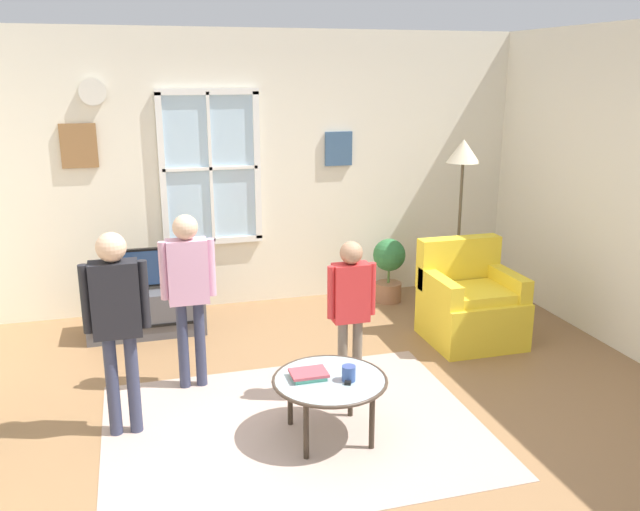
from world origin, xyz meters
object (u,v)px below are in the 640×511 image
object	(u,v)px
television	(143,268)
person_red_shirt	(351,302)
person_pink_shirt	(188,281)
person_black_shirt	(117,311)
potted_plant_by_window	(389,265)
tv_stand	(146,311)
floor_lamp	(463,168)
book_stack	(309,375)
remote_near_books	(349,379)
armchair	(470,304)
coffee_table	(330,383)
cup	(349,373)

from	to	relation	value
television	person_red_shirt	size ratio (longest dim) A/B	0.47
person_pink_shirt	person_black_shirt	world-z (taller)	person_black_shirt
potted_plant_by_window	tv_stand	bearing A→B (deg)	-175.24
tv_stand	floor_lamp	size ratio (longest dim) A/B	0.62
floor_lamp	book_stack	bearing A→B (deg)	-136.06
remote_near_books	book_stack	bearing A→B (deg)	155.70
armchair	person_pink_shirt	world-z (taller)	person_pink_shirt
coffee_table	potted_plant_by_window	bearing A→B (deg)	60.58
book_stack	television	bearing A→B (deg)	114.44
potted_plant_by_window	floor_lamp	size ratio (longest dim) A/B	0.39
television	cup	bearing A→B (deg)	-61.69
person_black_shirt	potted_plant_by_window	bearing A→B (deg)	36.93
television	floor_lamp	distance (m)	3.12
coffee_table	person_red_shirt	xyz separation A→B (m)	(0.30, 0.48, 0.35)
television	person_pink_shirt	size ratio (longest dim) A/B	0.42
potted_plant_by_window	book_stack	bearing A→B (deg)	-122.23
person_black_shirt	floor_lamp	size ratio (longest dim) A/B	0.81
remote_near_books	person_red_shirt	world-z (taller)	person_red_shirt
remote_near_books	person_pink_shirt	size ratio (longest dim) A/B	0.11
cup	remote_near_books	distance (m)	0.04
armchair	floor_lamp	bearing A→B (deg)	71.03
cup	television	bearing A→B (deg)	118.31
person_pink_shirt	remote_near_books	bearing A→B (deg)	-48.85
coffee_table	person_black_shirt	distance (m)	1.42
book_stack	person_red_shirt	size ratio (longest dim) A/B	0.20
person_black_shirt	person_red_shirt	bearing A→B (deg)	2.81
potted_plant_by_window	person_pink_shirt	bearing A→B (deg)	-146.55
coffee_table	person_pink_shirt	distance (m)	1.33
cup	person_pink_shirt	distance (m)	1.41
armchair	person_red_shirt	size ratio (longest dim) A/B	0.74
television	person_pink_shirt	bearing A→B (deg)	-75.81
armchair	book_stack	size ratio (longest dim) A/B	3.71
person_pink_shirt	book_stack	bearing A→B (deg)	-54.34
book_stack	remote_near_books	distance (m)	0.26
armchair	book_stack	world-z (taller)	armchair
remote_near_books	floor_lamp	distance (m)	2.93
person_red_shirt	potted_plant_by_window	world-z (taller)	person_red_shirt
tv_stand	coffee_table	distance (m)	2.44
television	book_stack	bearing A→B (deg)	-65.56
cup	potted_plant_by_window	distance (m)	2.72
armchair	remote_near_books	distance (m)	2.01
book_stack	person_red_shirt	xyz separation A→B (m)	(0.42, 0.43, 0.30)
floor_lamp	person_black_shirt	bearing A→B (deg)	-153.18
person_black_shirt	potted_plant_by_window	distance (m)	3.31
floor_lamp	remote_near_books	bearing A→B (deg)	-131.04
television	cup	xyz separation A→B (m)	(1.20, -2.22, -0.15)
person_black_shirt	potted_plant_by_window	xyz separation A→B (m)	(2.62, 1.97, -0.47)
cup	person_black_shirt	size ratio (longest dim) A/B	0.07
armchair	person_red_shirt	distance (m)	1.60
cup	potted_plant_by_window	bearing A→B (deg)	63.12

